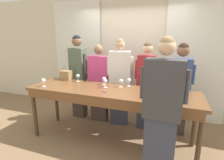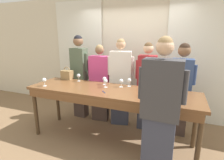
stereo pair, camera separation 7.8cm
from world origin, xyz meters
TOP-DOWN VIEW (x-y plane):
  - ground_plane at (0.00, 0.00)m, footprint 18.00×18.00m
  - wall_back at (0.00, 1.42)m, footprint 12.00×0.06m
  - curtain_panel_left at (-1.41, 1.35)m, footprint 1.29×0.03m
  - curtain_panel_right at (1.41, 1.35)m, footprint 1.29×0.03m
  - tasting_bar at (0.00, -0.03)m, footprint 2.94×0.79m
  - wine_bottle at (1.03, 0.34)m, footprint 0.08×0.08m
  - handbag at (-1.12, 0.35)m, footprint 0.22×0.15m
  - wine_glass_front_left at (0.73, 0.11)m, footprint 0.07×0.07m
  - wine_glass_front_mid at (-0.81, 0.30)m, footprint 0.07×0.07m
  - wine_glass_front_right at (1.01, 0.25)m, footprint 0.07×0.07m
  - wine_glass_center_left at (0.80, 0.34)m, footprint 0.07×0.07m
  - wine_glass_center_mid at (-0.22, 0.25)m, footprint 0.07×0.07m
  - wine_glass_center_right at (0.12, 0.21)m, footprint 0.07×0.07m
  - wine_glass_back_left at (0.24, 0.31)m, footprint 0.07×0.07m
  - wine_glass_back_mid at (-0.13, 0.10)m, footprint 0.07×0.07m
  - wine_glass_back_right at (-1.20, -0.23)m, footprint 0.07×0.07m
  - pen at (-0.05, -0.17)m, footprint 0.09×0.09m
  - guest_olive_jacket at (-1.02, 0.69)m, footprint 0.46×0.25m
  - guest_pink_top at (-0.52, 0.69)m, footprint 0.54×0.25m
  - guest_cream_sweater at (-0.05, 0.69)m, footprint 0.55×0.34m
  - guest_striped_shirt at (0.49, 0.69)m, footprint 0.46×0.25m
  - guest_navy_coat at (1.12, 0.69)m, footprint 0.48×0.23m
  - host_pouring at (0.89, -0.61)m, footprint 0.56×0.25m

SIDE VIEW (x-z plane):
  - ground_plane at x=0.00m, z-range 0.00..0.00m
  - guest_pink_top at x=-0.52m, z-range 0.02..1.70m
  - tasting_bar at x=0.00m, z-range 0.39..1.37m
  - guest_striped_shirt at x=0.49m, z-range 0.03..1.77m
  - guest_cream_sweater at x=-0.05m, z-range 0.01..1.82m
  - guest_navy_coat at x=1.12m, z-range 0.05..1.79m
  - host_pouring at x=0.89m, z-range 0.02..1.89m
  - pen at x=-0.05m, z-range 0.97..0.98m
  - guest_olive_jacket at x=-1.02m, z-range 0.06..1.93m
  - handbag at x=-1.12m, z-range 0.94..1.20m
  - wine_glass_front_left at x=0.73m, z-range 1.00..1.15m
  - wine_glass_center_left at x=0.80m, z-range 1.00..1.15m
  - wine_glass_center_mid at x=-0.22m, z-range 1.00..1.15m
  - wine_glass_back_left at x=0.24m, z-range 1.00..1.15m
  - wine_glass_back_right at x=-1.20m, z-range 1.00..1.15m
  - wine_glass_front_mid at x=-0.81m, z-range 1.01..1.15m
  - wine_glass_front_right at x=1.01m, z-range 1.01..1.15m
  - wine_glass_center_right at x=0.12m, z-range 1.01..1.15m
  - wine_glass_back_mid at x=-0.13m, z-range 1.01..1.15m
  - wine_bottle at x=1.03m, z-range 0.93..1.23m
  - curtain_panel_left at x=-1.41m, z-range 0.00..2.69m
  - curtain_panel_right at x=1.41m, z-range 0.00..2.69m
  - wall_back at x=0.00m, z-range 0.00..2.80m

